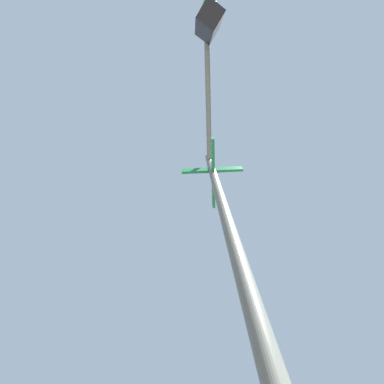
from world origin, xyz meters
The scene contains 1 object.
traffic_signal_near centered at (-6.72, -6.51, 4.44)m, with size 1.82×2.37×6.29m.
Camera 1 is at (-6.41, -6.56, 1.43)m, focal length 22.48 mm.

